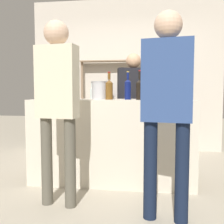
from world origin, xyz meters
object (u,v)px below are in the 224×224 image
object	(u,v)px
counter_bottle_0	(49,88)
customer_left	(57,95)
wine_glass	(75,90)
ice_bucket	(100,90)
customer_right	(167,98)
cork_jar	(173,94)
server_behind_counter	(133,100)
counter_bottle_4	(155,87)
counter_bottle_1	(128,89)
counter_bottle_3	(140,89)
counter_bottle_2	(109,89)

from	to	relation	value
counter_bottle_0	customer_left	distance (m)	0.93
wine_glass	ice_bucket	distance (m)	0.30
customer_right	customer_left	distance (m)	1.01
cork_jar	customer_right	distance (m)	1.06
counter_bottle_0	ice_bucket	world-z (taller)	counter_bottle_0
server_behind_counter	wine_glass	bearing A→B (deg)	-49.00
counter_bottle_4	customer_right	xyz separation A→B (m)	(0.07, -0.99, -0.10)
counter_bottle_1	ice_bucket	size ratio (longest dim) A/B	1.51
cork_jar	customer_left	world-z (taller)	customer_left
wine_glass	customer_left	distance (m)	0.66
counter_bottle_4	cork_jar	distance (m)	0.24
counter_bottle_1	customer_left	xyz separation A→B (m)	(-0.61, -0.70, -0.07)
customer_right	customer_left	bearing A→B (deg)	89.75
counter_bottle_4	customer_right	size ratio (longest dim) A/B	0.21
ice_bucket	customer_left	xyz separation A→B (m)	(-0.27, -0.76, -0.05)
counter_bottle_1	counter_bottle_3	size ratio (longest dim) A/B	0.98
customer_right	server_behind_counter	size ratio (longest dim) A/B	1.05
counter_bottle_2	ice_bucket	bearing A→B (deg)	142.05
ice_bucket	counter_bottle_3	bearing A→B (deg)	-15.06
counter_bottle_2	counter_bottle_3	size ratio (longest dim) A/B	0.96
counter_bottle_2	server_behind_counter	xyz separation A→B (m)	(0.23, 0.88, -0.16)
wine_glass	counter_bottle_2	bearing A→B (deg)	0.80
counter_bottle_2	counter_bottle_4	world-z (taller)	counter_bottle_4
counter_bottle_3	server_behind_counter	xyz separation A→B (m)	(-0.13, 0.91, -0.16)
server_behind_counter	counter_bottle_0	bearing A→B (deg)	-68.70
counter_bottle_3	customer_right	size ratio (longest dim) A/B	0.19
counter_bottle_1	counter_bottle_2	size ratio (longest dim) A/B	1.02
cork_jar	server_behind_counter	size ratio (longest dim) A/B	0.08
counter_bottle_2	ice_bucket	world-z (taller)	counter_bottle_2
counter_bottle_0	server_behind_counter	xyz separation A→B (m)	(1.03, 0.71, -0.17)
wine_glass	ice_bucket	size ratio (longest dim) A/B	0.69
wine_glass	cork_jar	size ratio (longest dim) A/B	1.15
counter_bottle_4	customer_left	size ratio (longest dim) A/B	0.21
counter_bottle_4	customer_left	distance (m)	1.24
counter_bottle_4	ice_bucket	size ratio (longest dim) A/B	1.72
wine_glass	customer_right	bearing A→B (deg)	-39.18
customer_right	wine_glass	bearing A→B (deg)	59.81
counter_bottle_1	counter_bottle_4	distance (m)	0.34
counter_bottle_1	server_behind_counter	bearing A→B (deg)	88.88
counter_bottle_1	server_behind_counter	size ratio (longest dim) A/B	0.20
counter_bottle_4	cork_jar	world-z (taller)	counter_bottle_4
counter_bottle_2	counter_bottle_4	bearing A→B (deg)	16.39
wine_glass	customer_right	distance (m)	1.31
counter_bottle_0	counter_bottle_3	world-z (taller)	counter_bottle_0
customer_left	customer_right	bearing A→B (deg)	-91.54
wine_glass	ice_bucket	bearing A→B (deg)	20.33
customer_right	server_behind_counter	distance (m)	1.75
ice_bucket	server_behind_counter	world-z (taller)	server_behind_counter
cork_jar	wine_glass	bearing A→B (deg)	-168.63
counter_bottle_3	customer_left	world-z (taller)	customer_left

